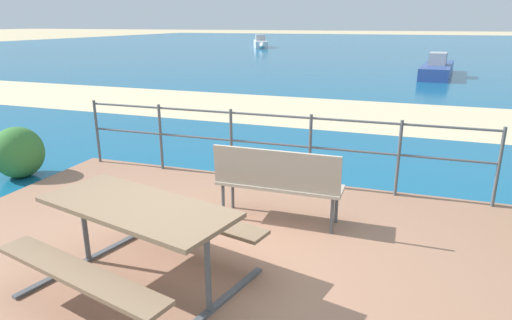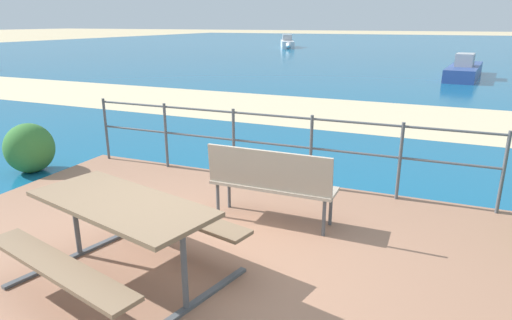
{
  "view_description": "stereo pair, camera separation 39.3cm",
  "coord_description": "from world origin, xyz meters",
  "views": [
    {
      "loc": [
        1.76,
        -3.38,
        2.29
      ],
      "look_at": [
        -0.09,
        2.11,
        0.48
      ],
      "focal_mm": 31.02,
      "sensor_mm": 36.0,
      "label": 1
    },
    {
      "loc": [
        2.12,
        -3.24,
        2.29
      ],
      "look_at": [
        -0.09,
        2.11,
        0.48
      ],
      "focal_mm": 31.02,
      "sensor_mm": 36.0,
      "label": 2
    }
  ],
  "objects": [
    {
      "name": "railing_fence",
      "position": [
        0.0,
        2.47,
        0.7
      ],
      "size": [
        5.94,
        0.04,
        1.03
      ],
      "color": "#4C5156",
      "rests_on": "patio_paving"
    },
    {
      "name": "patio_paving",
      "position": [
        0.0,
        0.0,
        0.03
      ],
      "size": [
        6.4,
        5.2,
        0.06
      ],
      "primitive_type": "cube",
      "color": "#996B51",
      "rests_on": "ground"
    },
    {
      "name": "park_bench",
      "position": [
        0.5,
        1.14,
        0.6
      ],
      "size": [
        1.45,
        0.43,
        0.91
      ],
      "rotation": [
        0.0,
        0.0,
        3.13
      ],
      "color": "tan",
      "rests_on": "patio_paving"
    },
    {
      "name": "ground_plane",
      "position": [
        0.0,
        0.0,
        0.0
      ],
      "size": [
        240.0,
        240.0,
        0.0
      ],
      "primitive_type": "plane",
      "color": "tan"
    },
    {
      "name": "beach_strip",
      "position": [
        0.0,
        8.13,
        0.01
      ],
      "size": [
        54.06,
        5.04,
        0.01
      ],
      "primitive_type": "cube",
      "rotation": [
        0.0,
        0.0,
        -0.02
      ],
      "color": "beige",
      "rests_on": "ground"
    },
    {
      "name": "shrub_left",
      "position": [
        -3.72,
        1.58,
        0.39
      ],
      "size": [
        0.75,
        0.75,
        0.79
      ],
      "primitive_type": "ellipsoid",
      "color": "#387533",
      "rests_on": "ground"
    },
    {
      "name": "picnic_table",
      "position": [
        -0.28,
        -0.45,
        0.64
      ],
      "size": [
        2.05,
        1.88,
        0.77
      ],
      "rotation": [
        0.0,
        0.0,
        -0.25
      ],
      "color": "#7A6047",
      "rests_on": "patio_paving"
    },
    {
      "name": "boat_mid",
      "position": [
        3.05,
        17.85,
        0.33
      ],
      "size": [
        1.7,
        5.59,
        1.02
      ],
      "rotation": [
        0.0,
        0.0,
        1.46
      ],
      "color": "#2D478C",
      "rests_on": "sea_water"
    },
    {
      "name": "boat_near",
      "position": [
        -11.28,
        36.8,
        0.41
      ],
      "size": [
        2.76,
        5.35,
        1.13
      ],
      "rotation": [
        0.0,
        0.0,
        5.08
      ],
      "color": "silver",
      "rests_on": "sea_water"
    },
    {
      "name": "sea_water",
      "position": [
        0.0,
        40.0,
        0.01
      ],
      "size": [
        90.0,
        90.0,
        0.01
      ],
      "primitive_type": "cube",
      "color": "#145B84",
      "rests_on": "ground"
    }
  ]
}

